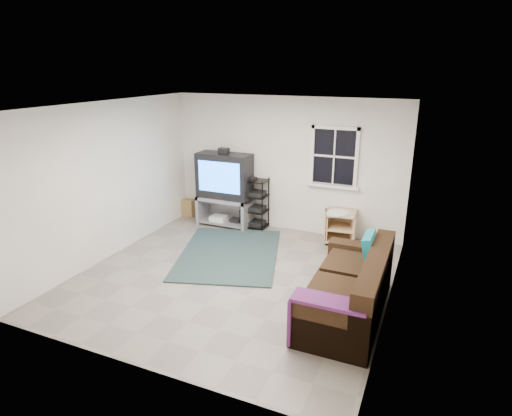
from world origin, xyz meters
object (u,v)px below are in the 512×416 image
at_px(av_rack, 254,206).
at_px(side_table_left, 338,225).
at_px(side_table_right, 341,224).
at_px(tv_unit, 225,183).
at_px(sofa, 350,291).

xyz_separation_m(av_rack, side_table_left, (1.71, -0.02, -0.15)).
bearing_deg(side_table_right, av_rack, 178.24).
relative_size(tv_unit, side_table_left, 2.63).
bearing_deg(av_rack, side_table_left, -0.54).
xyz_separation_m(tv_unit, side_table_left, (2.32, 0.07, -0.57)).
distance_m(av_rack, side_table_left, 1.71).
relative_size(tv_unit, av_rack, 1.55).
xyz_separation_m(tv_unit, sofa, (3.03, -2.34, -0.54)).
height_order(av_rack, side_table_left, av_rack).
bearing_deg(side_table_left, av_rack, 179.46).
bearing_deg(side_table_left, sofa, -73.57).
bearing_deg(side_table_right, side_table_left, 145.34).
bearing_deg(side_table_right, tv_unit, -179.25).
xyz_separation_m(av_rack, sofa, (2.42, -2.42, -0.11)).
bearing_deg(tv_unit, av_rack, 7.91).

